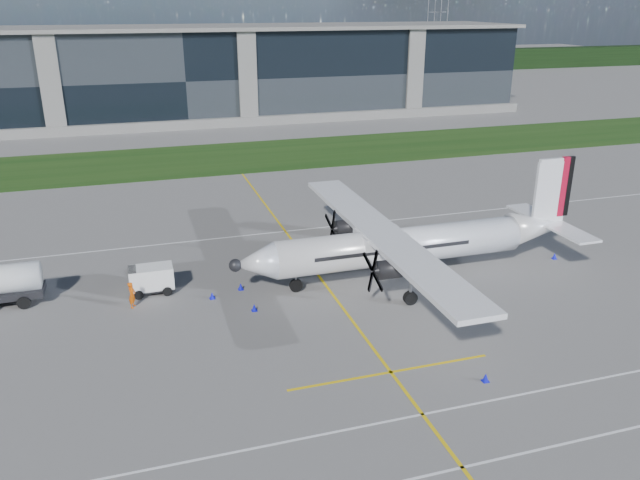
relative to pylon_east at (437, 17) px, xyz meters
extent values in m
plane|color=slate|center=(-85.00, -110.00, -15.00)|extent=(400.00, 400.00, 0.00)
cube|color=#17390F|center=(-85.00, -102.00, -14.98)|extent=(400.00, 18.00, 0.04)
cube|color=black|center=(-85.00, -70.00, -7.50)|extent=(120.00, 20.00, 15.00)
cube|color=black|center=(-85.00, -10.00, -12.00)|extent=(400.00, 6.00, 6.00)
cube|color=yellow|center=(-82.00, -140.00, -14.99)|extent=(0.20, 70.00, 0.01)
imported|color=#F25907|center=(-95.54, -143.43, -13.95)|extent=(0.88, 1.01, 2.09)
cone|color=#0C0ECE|center=(-62.84, -144.66, -14.75)|extent=(0.36, 0.36, 0.50)
cone|color=#0C0ECE|center=(-77.42, -158.35, -14.75)|extent=(0.36, 0.36, 0.50)
cone|color=#0C0ECE|center=(-90.24, -143.75, -14.75)|extent=(0.36, 0.36, 0.50)
cone|color=#0C0ECE|center=(-87.80, -146.41, -14.75)|extent=(0.36, 0.36, 0.50)
cone|color=#0C0ECE|center=(-88.07, -142.89, -14.75)|extent=(0.36, 0.36, 0.50)
camera|label=1|loc=(-94.64, -183.40, 4.37)|focal=35.00mm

